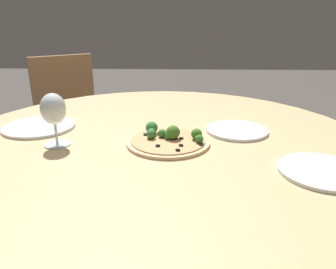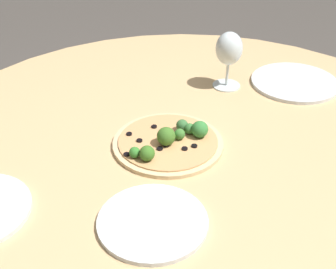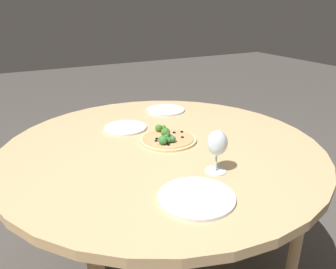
{
  "view_description": "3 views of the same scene",
  "coord_description": "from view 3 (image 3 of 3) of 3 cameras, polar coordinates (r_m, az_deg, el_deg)",
  "views": [
    {
      "loc": [
        -0.06,
        1.0,
        1.09
      ],
      "look_at": [
        -0.03,
        0.04,
        0.74
      ],
      "focal_mm": 35.0,
      "sensor_mm": 36.0,
      "label": 1
    },
    {
      "loc": [
        -0.78,
        -0.45,
        1.34
      ],
      "look_at": [
        -0.03,
        0.04,
        0.74
      ],
      "focal_mm": 50.0,
      "sensor_mm": 36.0,
      "label": 2
    },
    {
      "loc": [
        1.19,
        -0.59,
        1.3
      ],
      "look_at": [
        -0.03,
        0.04,
        0.74
      ],
      "focal_mm": 35.0,
      "sensor_mm": 36.0,
      "label": 3
    }
  ],
  "objects": [
    {
      "name": "plate_side",
      "position": [
        1.91,
        -0.45,
        4.3
      ],
      "size": [
        0.22,
        0.22,
        0.01
      ],
      "color": "silver",
      "rests_on": "dining_table"
    },
    {
      "name": "pizza",
      "position": [
        1.49,
        -0.14,
        -0.63
      ],
      "size": [
        0.26,
        0.26,
        0.06
      ],
      "color": "#DBBC89",
      "rests_on": "dining_table"
    },
    {
      "name": "plate_near",
      "position": [
        1.07,
        5.0,
        -10.81
      ],
      "size": [
        0.25,
        0.25,
        0.01
      ],
      "color": "silver",
      "rests_on": "dining_table"
    },
    {
      "name": "dining_table",
      "position": [
        1.47,
        -1.03,
        -3.54
      ],
      "size": [
        1.4,
        1.4,
        0.71
      ],
      "color": "tan",
      "rests_on": "ground_plane"
    },
    {
      "name": "plate_far",
      "position": [
        1.65,
        -7.42,
        1.19
      ],
      "size": [
        0.21,
        0.21,
        0.01
      ],
      "color": "silver",
      "rests_on": "dining_table"
    },
    {
      "name": "wine_glass",
      "position": [
        1.19,
        8.56,
        -1.69
      ],
      "size": [
        0.08,
        0.08,
        0.16
      ],
      "color": "silver",
      "rests_on": "dining_table"
    },
    {
      "name": "ground_plane",
      "position": [
        1.86,
        -0.88,
        -22.33
      ],
      "size": [
        12.0,
        12.0,
        0.0
      ],
      "primitive_type": "plane",
      "color": "#4C4742"
    }
  ]
}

